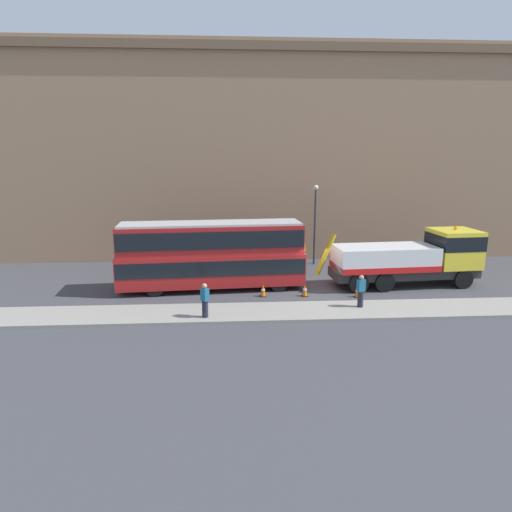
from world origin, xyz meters
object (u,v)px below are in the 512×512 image
at_px(pedestrian_onlooker, 205,301).
at_px(traffic_cone_near_bus, 263,291).
at_px(street_lamp, 315,218).
at_px(traffic_cone_midway, 305,290).
at_px(pedestrian_bystander, 361,291).
at_px(traffic_cone_near_truck, 358,291).
at_px(double_decker_bus, 211,253).
at_px(recovery_tow_truck, 412,258).

xyz_separation_m(pedestrian_onlooker, traffic_cone_near_bus, (3.13, 3.60, -0.64)).
bearing_deg(street_lamp, traffic_cone_midway, -104.37).
bearing_deg(pedestrian_bystander, traffic_cone_near_truck, -31.31).
xyz_separation_m(pedestrian_bystander, traffic_cone_near_truck, (0.45, 2.08, -0.64)).
distance_m(double_decker_bus, traffic_cone_near_bus, 3.91).
relative_size(pedestrian_onlooker, traffic_cone_near_truck, 2.38).
bearing_deg(traffic_cone_near_truck, pedestrian_bystander, -102.27).
bearing_deg(traffic_cone_near_truck, traffic_cone_near_bus, 174.96).
height_order(traffic_cone_midway, traffic_cone_near_truck, same).
relative_size(double_decker_bus, traffic_cone_near_bus, 15.51).
height_order(recovery_tow_truck, pedestrian_onlooker, recovery_tow_truck).
bearing_deg(recovery_tow_truck, traffic_cone_near_bus, -173.61).
xyz_separation_m(pedestrian_onlooker, traffic_cone_midway, (5.52, 3.50, -0.64)).
height_order(traffic_cone_near_bus, traffic_cone_near_truck, same).
distance_m(double_decker_bus, traffic_cone_near_truck, 8.81).
height_order(double_decker_bus, traffic_cone_near_bus, double_decker_bus).
distance_m(recovery_tow_truck, pedestrian_bystander, 6.21).
bearing_deg(street_lamp, double_decker_bus, -140.98).
height_order(pedestrian_bystander, traffic_cone_near_truck, pedestrian_bystander).
height_order(double_decker_bus, pedestrian_onlooker, double_decker_bus).
distance_m(recovery_tow_truck, pedestrian_onlooker, 13.57).
distance_m(recovery_tow_truck, traffic_cone_near_bus, 9.59).
bearing_deg(double_decker_bus, pedestrian_bystander, -32.62).
xyz_separation_m(pedestrian_bystander, traffic_cone_midway, (-2.51, 2.44, -0.64)).
xyz_separation_m(traffic_cone_near_truck, street_lamp, (-0.97, 8.14, 3.13)).
bearing_deg(traffic_cone_midway, traffic_cone_near_bus, 177.45).
distance_m(traffic_cone_near_bus, street_lamp, 9.37).
height_order(pedestrian_onlooker, traffic_cone_near_bus, pedestrian_onlooker).
bearing_deg(traffic_cone_near_bus, pedestrian_onlooker, -130.95).
height_order(pedestrian_bystander, street_lamp, street_lamp).
bearing_deg(pedestrian_onlooker, traffic_cone_near_bus, 10.06).
xyz_separation_m(pedestrian_bystander, street_lamp, (-0.52, 10.21, 2.49)).
distance_m(pedestrian_bystander, traffic_cone_midway, 3.56).
height_order(double_decker_bus, traffic_cone_midway, double_decker_bus).
relative_size(double_decker_bus, street_lamp, 1.92).
bearing_deg(street_lamp, recovery_tow_truck, -50.17).
height_order(pedestrian_onlooker, street_lamp, street_lamp).
distance_m(double_decker_bus, pedestrian_onlooker, 5.46).
distance_m(pedestrian_onlooker, traffic_cone_near_bus, 4.81).
relative_size(traffic_cone_near_bus, traffic_cone_near_truck, 1.00).
height_order(double_decker_bus, traffic_cone_near_truck, double_decker_bus).
relative_size(recovery_tow_truck, traffic_cone_near_truck, 14.19).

